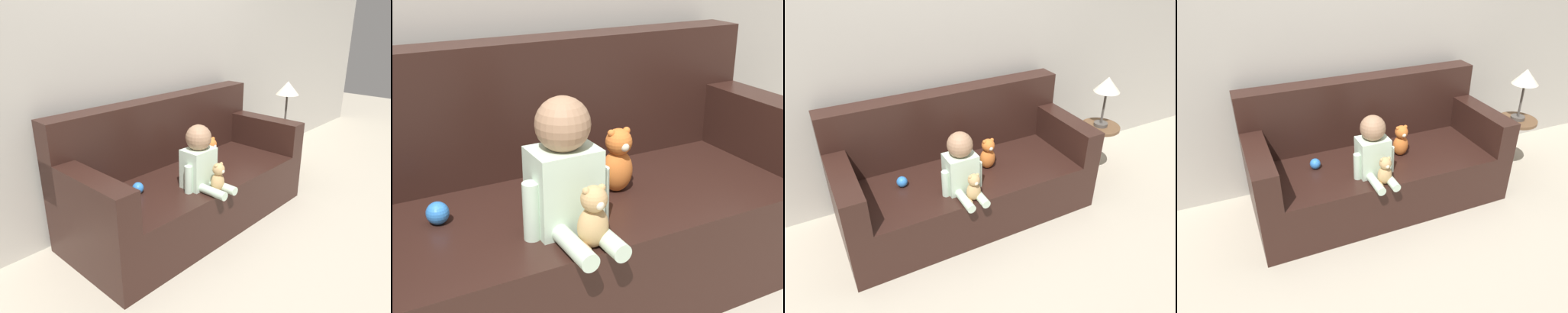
# 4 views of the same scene
# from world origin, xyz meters

# --- Properties ---
(ground_plane) EXTENTS (12.00, 12.00, 0.00)m
(ground_plane) POSITION_xyz_m (0.00, 0.00, 0.00)
(ground_plane) COLOR #B7AD99
(couch) EXTENTS (1.96, 0.83, 0.95)m
(couch) POSITION_xyz_m (0.00, 0.07, 0.33)
(couch) COLOR black
(couch) RESTS_ON ground_plane
(person_baby) EXTENTS (0.31, 0.38, 0.45)m
(person_baby) POSITION_xyz_m (-0.13, -0.22, 0.61)
(person_baby) COLOR silver
(person_baby) RESTS_ON couch
(teddy_bear_brown) EXTENTS (0.12, 0.10, 0.21)m
(teddy_bear_brown) POSITION_xyz_m (-0.11, -0.37, 0.51)
(teddy_bear_brown) COLOR tan
(teddy_bear_brown) RESTS_ON couch
(plush_toy_side) EXTENTS (0.12, 0.12, 0.25)m
(plush_toy_side) POSITION_xyz_m (0.17, -0.05, 0.54)
(plush_toy_side) COLOR orange
(plush_toy_side) RESTS_ON couch
(toy_ball) EXTENTS (0.08, 0.08, 0.08)m
(toy_ball) POSITION_xyz_m (-0.50, 0.02, 0.45)
(toy_ball) COLOR #337FDB
(toy_ball) RESTS_ON couch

